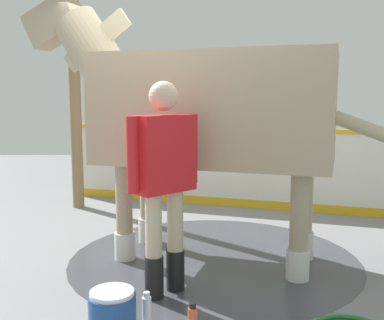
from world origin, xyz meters
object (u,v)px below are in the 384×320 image
object	(u,v)px
bottle_shampoo	(147,308)
handler	(164,174)
horse	(203,109)
bottle_spray	(193,318)
wash_bucket	(112,313)

from	to	relation	value
bottle_shampoo	handler	bearing A→B (deg)	-103.53
horse	bottle_spray	distance (m)	1.99
bottle_shampoo	bottle_spray	bearing A→B (deg)	159.45
wash_bucket	bottle_spray	distance (m)	0.54
wash_bucket	bottle_shampoo	size ratio (longest dim) A/B	1.44
horse	wash_bucket	bearing A→B (deg)	84.80
bottle_spray	bottle_shampoo	bearing A→B (deg)	-20.55
bottle_spray	wash_bucket	bearing A→B (deg)	3.85
horse	bottle_shampoo	distance (m)	1.95
handler	bottle_spray	xyz separation A→B (m)	(-0.21, 0.59, -0.89)
horse	bottle_shampoo	xyz separation A→B (m)	(0.46, 1.32, -1.36)
horse	handler	distance (m)	1.03
horse	bottle_spray	size ratio (longest dim) A/B	17.89
handler	horse	bearing A→B (deg)	116.76
bottle_shampoo	bottle_spray	xyz separation A→B (m)	(-0.32, 0.12, -0.01)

